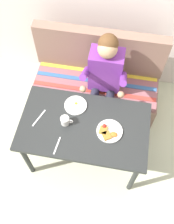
{
  "coord_description": "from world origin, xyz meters",
  "views": [
    {
      "loc": [
        0.23,
        -1.1,
        2.88
      ],
      "look_at": [
        0.0,
        0.15,
        0.72
      ],
      "focal_mm": 42.21,
      "sensor_mm": 36.0,
      "label": 1
    }
  ],
  "objects": [
    {
      "name": "knife",
      "position": [
        -0.43,
        -0.0,
        0.73
      ],
      "size": [
        0.08,
        0.19,
        0.0
      ],
      "primitive_type": "cube",
      "rotation": [
        0.0,
        0.0,
        -0.37
      ],
      "color": "silver",
      "rests_on": "table"
    },
    {
      "name": "coffee_mug",
      "position": [
        -0.17,
        -0.01,
        0.78
      ],
      "size": [
        0.12,
        0.08,
        0.09
      ],
      "color": "white",
      "rests_on": "table"
    },
    {
      "name": "person",
      "position": [
        0.1,
        0.59,
        0.74
      ],
      "size": [
        0.45,
        0.61,
        1.21
      ],
      "color": "#6F2E8E",
      "rests_on": "ground"
    },
    {
      "name": "fork",
      "position": [
        -0.2,
        -0.24,
        0.73
      ],
      "size": [
        0.03,
        0.17,
        0.0
      ],
      "primitive_type": "cube",
      "rotation": [
        0.0,
        0.0,
        -0.11
      ],
      "color": "silver",
      "rests_on": "table"
    },
    {
      "name": "couch",
      "position": [
        0.0,
        0.76,
        0.33
      ],
      "size": [
        1.44,
        0.56,
        1.0
      ],
      "color": "#826153",
      "rests_on": "ground"
    },
    {
      "name": "plate_eggs",
      "position": [
        -0.12,
        0.19,
        0.74
      ],
      "size": [
        0.22,
        0.22,
        0.04
      ],
      "color": "white",
      "rests_on": "table"
    },
    {
      "name": "table",
      "position": [
        0.0,
        0.0,
        0.65
      ],
      "size": [
        1.2,
        0.7,
        0.73
      ],
      "color": "#242627",
      "rests_on": "ground"
    },
    {
      "name": "ground_plane",
      "position": [
        0.0,
        0.0,
        0.0
      ],
      "size": [
        8.0,
        8.0,
        0.0
      ],
      "primitive_type": "plane",
      "color": "beige"
    },
    {
      "name": "plate_breakfast",
      "position": [
        0.23,
        -0.03,
        0.74
      ],
      "size": [
        0.24,
        0.24,
        0.05
      ],
      "color": "white",
      "rests_on": "table"
    }
  ]
}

